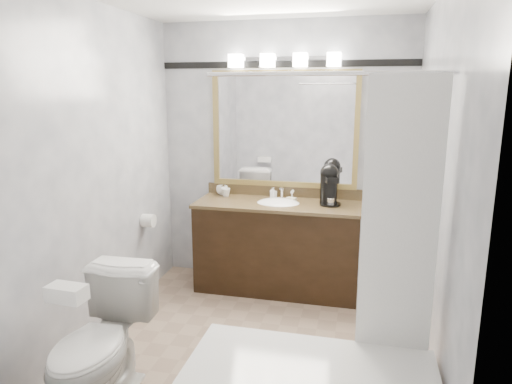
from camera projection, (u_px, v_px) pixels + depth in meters
room at (252, 181)px, 3.16m from camera, size 2.42×2.62×2.52m
vanity at (278, 244)px, 4.30m from camera, size 1.53×0.58×0.97m
mirror at (284, 130)px, 4.32m from camera, size 1.40×0.04×1.10m
vanity_light_bar at (284, 60)px, 4.13m from camera, size 1.02×0.14×0.12m
accent_stripe at (285, 64)px, 4.20m from camera, size 2.40×0.01×0.06m
tp_roll at (148, 221)px, 4.17m from camera, size 0.11×0.12×0.12m
toilet at (100, 345)px, 2.67m from camera, size 0.47×0.80×0.81m
tissue_box at (67, 293)px, 2.34m from camera, size 0.21×0.12×0.08m
coffee_maker at (329, 184)px, 4.13m from camera, size 0.20×0.24×0.37m
cup_left at (222, 190)px, 4.53m from camera, size 0.11×0.11×0.09m
cup_right at (226, 192)px, 4.44m from camera, size 0.11×0.11×0.08m
soap_bottle_a at (273, 193)px, 4.36m from camera, size 0.06×0.06×0.11m
soap_bar at (291, 199)px, 4.30m from camera, size 0.10×0.09×0.03m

